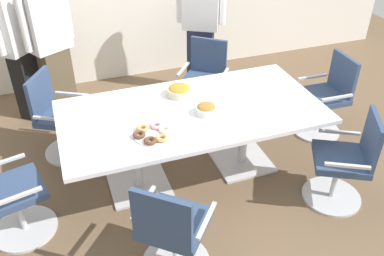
{
  "coord_description": "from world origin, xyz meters",
  "views": [
    {
      "loc": [
        -1.08,
        -3.05,
        2.75
      ],
      "look_at": [
        0.0,
        0.0,
        0.55
      ],
      "focal_mm": 38.91,
      "sensor_mm": 36.0,
      "label": 1
    }
  ],
  "objects_px": {
    "office_chair_0": "(326,100)",
    "snack_bowl_chips_orange": "(179,90)",
    "office_chair_5": "(346,164)",
    "conference_table": "(192,121)",
    "person_standing_2": "(201,22)",
    "donut_platter": "(153,133)",
    "snack_bowl_pretzels": "(206,109)",
    "office_chair_1": "(204,83)",
    "office_chair_2": "(60,120)",
    "person_standing_0": "(19,44)",
    "office_chair_3": "(8,197)",
    "person_standing_1": "(51,43)",
    "office_chair_4": "(172,233)"
  },
  "relations": [
    {
      "from": "conference_table",
      "to": "person_standing_2",
      "type": "xyz_separation_m",
      "value": [
        0.68,
        1.61,
        0.33
      ]
    },
    {
      "from": "person_standing_0",
      "to": "person_standing_2",
      "type": "height_order",
      "value": "person_standing_2"
    },
    {
      "from": "office_chair_5",
      "to": "conference_table",
      "type": "bearing_deg",
      "value": 83.96
    },
    {
      "from": "conference_table",
      "to": "office_chair_4",
      "type": "xyz_separation_m",
      "value": [
        -0.52,
        -1.04,
        -0.22
      ]
    },
    {
      "from": "office_chair_1",
      "to": "person_standing_2",
      "type": "height_order",
      "value": "person_standing_2"
    },
    {
      "from": "conference_table",
      "to": "person_standing_1",
      "type": "bearing_deg",
      "value": 124.65
    },
    {
      "from": "office_chair_4",
      "to": "person_standing_1",
      "type": "height_order",
      "value": "person_standing_1"
    },
    {
      "from": "office_chair_3",
      "to": "person_standing_1",
      "type": "height_order",
      "value": "person_standing_1"
    },
    {
      "from": "office_chair_0",
      "to": "office_chair_4",
      "type": "xyz_separation_m",
      "value": [
        -2.19,
        -1.27,
        0.0
      ]
    },
    {
      "from": "conference_table",
      "to": "office_chair_1",
      "type": "bearing_deg",
      "value": 63.43
    },
    {
      "from": "office_chair_0",
      "to": "snack_bowl_pretzels",
      "type": "relative_size",
      "value": 4.87
    },
    {
      "from": "person_standing_1",
      "to": "snack_bowl_chips_orange",
      "type": "height_order",
      "value": "person_standing_1"
    },
    {
      "from": "office_chair_5",
      "to": "person_standing_1",
      "type": "bearing_deg",
      "value": 71.72
    },
    {
      "from": "person_standing_1",
      "to": "donut_platter",
      "type": "relative_size",
      "value": 5.37
    },
    {
      "from": "office_chair_0",
      "to": "donut_platter",
      "type": "height_order",
      "value": "office_chair_0"
    },
    {
      "from": "office_chair_1",
      "to": "snack_bowl_chips_orange",
      "type": "distance_m",
      "value": 1.01
    },
    {
      "from": "office_chair_2",
      "to": "office_chair_5",
      "type": "height_order",
      "value": "same"
    },
    {
      "from": "snack_bowl_chips_orange",
      "to": "conference_table",
      "type": "bearing_deg",
      "value": -85.26
    },
    {
      "from": "person_standing_2",
      "to": "snack_bowl_pretzels",
      "type": "relative_size",
      "value": 9.73
    },
    {
      "from": "person_standing_0",
      "to": "snack_bowl_chips_orange",
      "type": "xyz_separation_m",
      "value": [
        1.42,
        -1.42,
        -0.11
      ]
    },
    {
      "from": "office_chair_4",
      "to": "office_chair_1",
      "type": "bearing_deg",
      "value": 103.56
    },
    {
      "from": "donut_platter",
      "to": "office_chair_4",
      "type": "bearing_deg",
      "value": -95.8
    },
    {
      "from": "office_chair_2",
      "to": "donut_platter",
      "type": "distance_m",
      "value": 1.34
    },
    {
      "from": "office_chair_0",
      "to": "person_standing_2",
      "type": "bearing_deg",
      "value": 37.48
    },
    {
      "from": "person_standing_0",
      "to": "person_standing_1",
      "type": "bearing_deg",
      "value": 112.14
    },
    {
      "from": "office_chair_2",
      "to": "person_standing_0",
      "type": "bearing_deg",
      "value": -133.97
    },
    {
      "from": "conference_table",
      "to": "office_chair_0",
      "type": "relative_size",
      "value": 2.64
    },
    {
      "from": "office_chair_4",
      "to": "person_standing_2",
      "type": "bearing_deg",
      "value": 105.71
    },
    {
      "from": "snack_bowl_chips_orange",
      "to": "person_standing_1",
      "type": "bearing_deg",
      "value": 129.59
    },
    {
      "from": "conference_table",
      "to": "office_chair_4",
      "type": "relative_size",
      "value": 2.64
    },
    {
      "from": "conference_table",
      "to": "snack_bowl_pretzels",
      "type": "distance_m",
      "value": 0.23
    },
    {
      "from": "conference_table",
      "to": "person_standing_0",
      "type": "height_order",
      "value": "person_standing_0"
    },
    {
      "from": "office_chair_3",
      "to": "snack_bowl_pretzels",
      "type": "relative_size",
      "value": 4.87
    },
    {
      "from": "office_chair_0",
      "to": "snack_bowl_chips_orange",
      "type": "bearing_deg",
      "value": 89.87
    },
    {
      "from": "conference_table",
      "to": "office_chair_5",
      "type": "distance_m",
      "value": 1.43
    },
    {
      "from": "office_chair_0",
      "to": "snack_bowl_pretzels",
      "type": "xyz_separation_m",
      "value": [
        -1.56,
        -0.34,
        0.4
      ]
    },
    {
      "from": "snack_bowl_pretzels",
      "to": "donut_platter",
      "type": "bearing_deg",
      "value": -162.85
    },
    {
      "from": "person_standing_1",
      "to": "office_chair_4",
      "type": "bearing_deg",
      "value": 73.09
    },
    {
      "from": "donut_platter",
      "to": "snack_bowl_pretzels",
      "type": "bearing_deg",
      "value": 17.15
    },
    {
      "from": "conference_table",
      "to": "office_chair_0",
      "type": "distance_m",
      "value": 1.69
    },
    {
      "from": "office_chair_5",
      "to": "person_standing_2",
      "type": "distance_m",
      "value": 2.51
    },
    {
      "from": "office_chair_1",
      "to": "donut_platter",
      "type": "relative_size",
      "value": 2.76
    },
    {
      "from": "office_chair_1",
      "to": "office_chair_2",
      "type": "bearing_deg",
      "value": 47.69
    },
    {
      "from": "office_chair_3",
      "to": "snack_bowl_pretzels",
      "type": "xyz_separation_m",
      "value": [
        1.76,
        0.14,
        0.4
      ]
    },
    {
      "from": "office_chair_5",
      "to": "person_standing_0",
      "type": "xyz_separation_m",
      "value": [
        -2.61,
        2.51,
        0.51
      ]
    },
    {
      "from": "person_standing_2",
      "to": "donut_platter",
      "type": "distance_m",
      "value": 2.2
    },
    {
      "from": "office_chair_0",
      "to": "person_standing_2",
      "type": "height_order",
      "value": "person_standing_2"
    },
    {
      "from": "person_standing_2",
      "to": "office_chair_5",
      "type": "bearing_deg",
      "value": 131.1
    },
    {
      "from": "office_chair_0",
      "to": "snack_bowl_chips_orange",
      "type": "distance_m",
      "value": 1.73
    },
    {
      "from": "person_standing_2",
      "to": "snack_bowl_chips_orange",
      "type": "distance_m",
      "value": 1.5
    }
  ]
}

